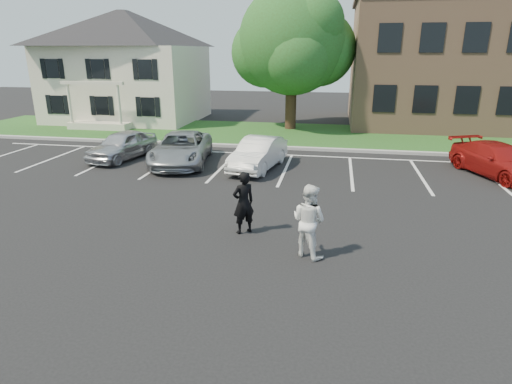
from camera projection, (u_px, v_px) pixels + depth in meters
The scene contains 12 objects.
ground_plane at pixel (249, 249), 11.10m from camera, with size 90.00×90.00×0.00m, color black.
curb at pixel (295, 148), 22.28m from camera, with size 40.00×0.30×0.15m, color gray.
grass_strip at pixel (301, 135), 26.02m from camera, with size 44.00×8.00×0.08m, color #15410F.
stall_lines at pixel (319, 165), 19.21m from camera, with size 34.00×5.36×0.01m.
house at pixel (127, 66), 30.79m from camera, with size 10.30×9.22×7.60m.
tree at pixel (294, 43), 26.37m from camera, with size 7.80×7.20×8.80m.
man_black_suit at pixel (243, 203), 11.87m from camera, with size 0.65×0.43×1.79m, color black.
man_white_shirt at pixel (309, 221), 10.51m from camera, with size 0.91×0.71×1.87m, color white.
car_silver_west at pixel (122, 145), 20.19m from camera, with size 1.58×3.92×1.34m, color silver.
car_silver_minivan at pixel (181, 148), 19.35m from camera, with size 2.32×5.03×1.40m, color #9B9EA3.
car_white_sedan at pixel (258, 154), 18.51m from camera, with size 1.42×4.07×1.34m, color silver.
car_red_compact at pixel (498, 160), 17.41m from camera, with size 1.85×4.54×1.32m, color maroon.
Camera 1 is at (2.02, -9.86, 4.91)m, focal length 30.00 mm.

